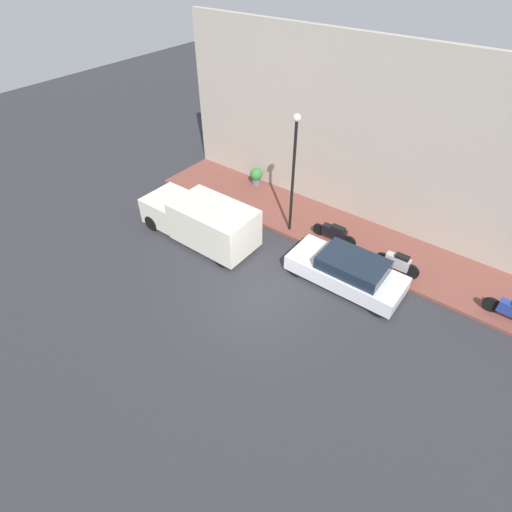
% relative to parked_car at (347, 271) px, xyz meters
% --- Properties ---
extents(ground_plane, '(60.00, 60.00, 0.00)m').
position_rel_parked_car_xyz_m(ground_plane, '(-2.66, 2.17, -0.62)').
color(ground_plane, '#2D2D33').
extents(sidewalk, '(3.15, 17.99, 0.13)m').
position_rel_parked_car_xyz_m(sidewalk, '(2.63, 2.17, -0.56)').
color(sidewalk, brown).
rests_on(sidewalk, ground_plane).
extents(building_facade, '(0.30, 17.99, 7.63)m').
position_rel_parked_car_xyz_m(building_facade, '(4.35, 2.17, 3.19)').
color(building_facade, '#B2A899').
rests_on(building_facade, ground_plane).
extents(parked_car, '(1.80, 4.37, 1.28)m').
position_rel_parked_car_xyz_m(parked_car, '(0.00, 0.00, 0.00)').
color(parked_car, silver).
rests_on(parked_car, ground_plane).
extents(delivery_van, '(2.04, 5.30, 1.87)m').
position_rel_parked_car_xyz_m(delivery_van, '(-1.22, 6.35, 0.33)').
color(delivery_van, silver).
rests_on(delivery_van, ground_plane).
extents(scooter_silver, '(0.30, 1.77, 0.88)m').
position_rel_parked_car_xyz_m(scooter_silver, '(1.60, -1.31, -0.02)').
color(scooter_silver, '#B7B7BF').
rests_on(scooter_silver, sidewalk).
extents(motorcycle_black, '(0.30, 2.02, 0.78)m').
position_rel_parked_car_xyz_m(motorcycle_black, '(1.91, 1.57, -0.07)').
color(motorcycle_black, black).
rests_on(motorcycle_black, sidewalk).
extents(streetlamp, '(0.30, 0.30, 5.18)m').
position_rel_parked_car_xyz_m(streetlamp, '(1.47, 3.54, 2.69)').
color(streetlamp, black).
rests_on(streetlamp, sidewalk).
extents(potted_plant, '(0.64, 0.64, 0.89)m').
position_rel_parked_car_xyz_m(potted_plant, '(3.70, 7.09, 0.00)').
color(potted_plant, slate).
rests_on(potted_plant, sidewalk).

